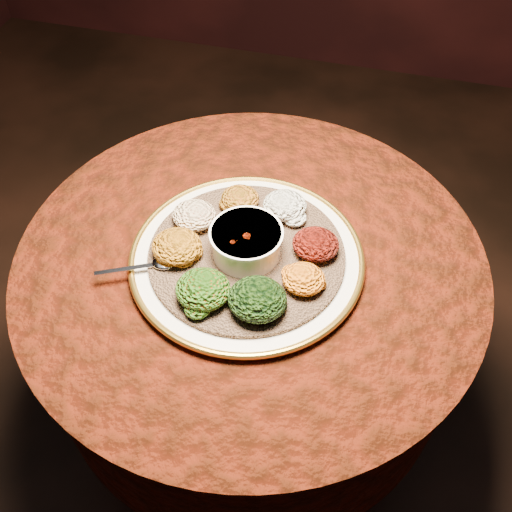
# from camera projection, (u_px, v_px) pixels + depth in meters

# --- Properties ---
(table) EXTENTS (0.96, 0.96, 0.73)m
(table) POSITION_uv_depth(u_px,v_px,m) (251.00, 304.00, 1.30)
(table) COLOR black
(table) RESTS_ON ground
(platter) EXTENTS (0.54, 0.54, 0.02)m
(platter) POSITION_uv_depth(u_px,v_px,m) (247.00, 258.00, 1.14)
(platter) COLOR white
(platter) RESTS_ON table
(injera) EXTENTS (0.51, 0.51, 0.01)m
(injera) POSITION_uv_depth(u_px,v_px,m) (247.00, 254.00, 1.13)
(injera) COLOR #855F42
(injera) RESTS_ON platter
(stew_bowl) EXTENTS (0.14, 0.14, 0.06)m
(stew_bowl) POSITION_uv_depth(u_px,v_px,m) (246.00, 241.00, 1.10)
(stew_bowl) COLOR white
(stew_bowl) RESTS_ON injera
(spoon) EXTENTS (0.14, 0.08, 0.01)m
(spoon) POSITION_uv_depth(u_px,v_px,m) (157.00, 264.00, 1.10)
(spoon) COLOR silver
(spoon) RESTS_ON injera
(portion_ayib) EXTENTS (0.09, 0.09, 0.04)m
(portion_ayib) POSITION_uv_depth(u_px,v_px,m) (285.00, 205.00, 1.18)
(portion_ayib) COLOR silver
(portion_ayib) RESTS_ON injera
(portion_kitfo) EXTENTS (0.09, 0.09, 0.04)m
(portion_kitfo) POSITION_uv_depth(u_px,v_px,m) (316.00, 244.00, 1.11)
(portion_kitfo) COLOR black
(portion_kitfo) RESTS_ON injera
(portion_tikil) EXTENTS (0.08, 0.08, 0.04)m
(portion_tikil) POSITION_uv_depth(u_px,v_px,m) (304.00, 279.00, 1.06)
(portion_tikil) COLOR #BC820F
(portion_tikil) RESTS_ON injera
(portion_gomen) EXTENTS (0.11, 0.10, 0.05)m
(portion_gomen) POSITION_uv_depth(u_px,v_px,m) (257.00, 299.00, 1.02)
(portion_gomen) COLOR black
(portion_gomen) RESTS_ON injera
(portion_mixveg) EXTENTS (0.10, 0.10, 0.05)m
(portion_mixveg) POSITION_uv_depth(u_px,v_px,m) (203.00, 289.00, 1.03)
(portion_mixveg) COLOR #AB270B
(portion_mixveg) RESTS_ON injera
(portion_kik) EXTENTS (0.10, 0.09, 0.05)m
(portion_kik) POSITION_uv_depth(u_px,v_px,m) (177.00, 246.00, 1.10)
(portion_kik) COLOR #C06B11
(portion_kik) RESTS_ON injera
(portion_timatim) EXTENTS (0.09, 0.09, 0.04)m
(portion_timatim) POSITION_uv_depth(u_px,v_px,m) (194.00, 215.00, 1.16)
(portion_timatim) COLOR maroon
(portion_timatim) RESTS_ON injera
(portion_shiro) EXTENTS (0.08, 0.08, 0.04)m
(portion_shiro) POSITION_uv_depth(u_px,v_px,m) (240.00, 198.00, 1.20)
(portion_shiro) COLOR #A35513
(portion_shiro) RESTS_ON injera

